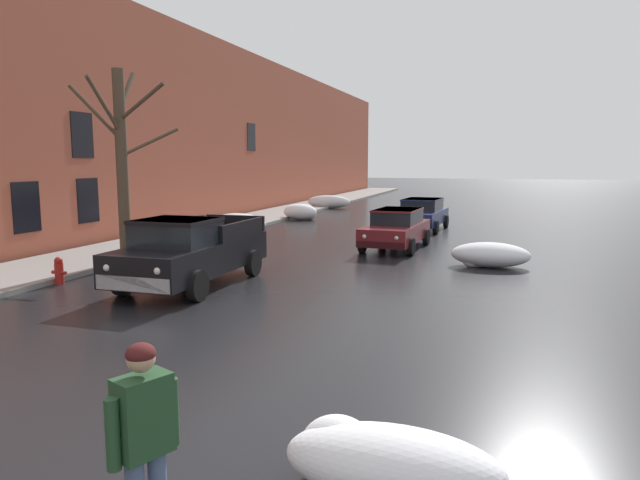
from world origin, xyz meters
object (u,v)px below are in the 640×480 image
(fire_hydrant, at_px, (59,270))
(sedan_maroon_parked_kerbside_close, at_px, (396,228))
(sedan_darkblue_parked_kerbside_mid, at_px, (422,213))
(bare_tree_second_along_sidewalk, at_px, (122,160))
(pickup_truck_black_approaching_near_lane, at_px, (190,251))
(pedestrian_with_coffee, at_px, (144,433))

(fire_hydrant, bearing_deg, sedan_maroon_parked_kerbside_close, 50.18)
(sedan_maroon_parked_kerbside_close, bearing_deg, sedan_darkblue_parked_kerbside_mid, 88.96)
(bare_tree_second_along_sidewalk, xyz_separation_m, sedan_maroon_parked_kerbside_close, (7.12, 5.88, -2.42))
(pickup_truck_black_approaching_near_lane, distance_m, pedestrian_with_coffee, 10.18)
(sedan_darkblue_parked_kerbside_mid, relative_size, pedestrian_with_coffee, 2.53)
(pickup_truck_black_approaching_near_lane, distance_m, sedan_darkblue_parked_kerbside_mid, 14.23)
(pickup_truck_black_approaching_near_lane, xyz_separation_m, pedestrian_with_coffee, (4.82, -8.97, 0.15))
(sedan_darkblue_parked_kerbside_mid, bearing_deg, sedan_maroon_parked_kerbside_close, -91.04)
(bare_tree_second_along_sidewalk, height_order, pickup_truck_black_approaching_near_lane, bare_tree_second_along_sidewalk)
(pedestrian_with_coffee, bearing_deg, fire_hydrant, 135.08)
(bare_tree_second_along_sidewalk, xyz_separation_m, fire_hydrant, (-0.05, -2.72, -2.81))
(bare_tree_second_along_sidewalk, distance_m, fire_hydrant, 3.92)
(pickup_truck_black_approaching_near_lane, distance_m, sedan_maroon_parked_kerbside_close, 8.65)
(sedan_maroon_parked_kerbside_close, distance_m, fire_hydrant, 11.20)
(pedestrian_with_coffee, xyz_separation_m, fire_hydrant, (-8.13, 8.11, -0.68))
(fire_hydrant, bearing_deg, sedan_darkblue_parked_kerbside_mid, 63.38)
(bare_tree_second_along_sidewalk, height_order, sedan_maroon_parked_kerbside_close, bare_tree_second_along_sidewalk)
(pickup_truck_black_approaching_near_lane, bearing_deg, fire_hydrant, -165.56)
(pickup_truck_black_approaching_near_lane, relative_size, pedestrian_with_coffee, 2.92)
(sedan_darkblue_parked_kerbside_mid, xyz_separation_m, fire_hydrant, (-7.28, -14.52, -0.40))
(sedan_darkblue_parked_kerbside_mid, relative_size, fire_hydrant, 6.27)
(sedan_darkblue_parked_kerbside_mid, bearing_deg, pedestrian_with_coffee, -87.83)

